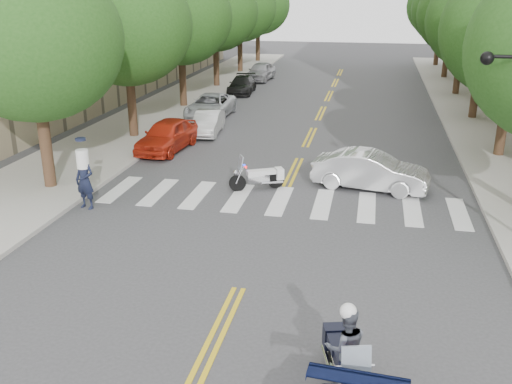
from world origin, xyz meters
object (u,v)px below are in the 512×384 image
(motorcycle_parked, at_px, (262,177))
(officer_standing, at_px, (85,180))
(convertible, at_px, (371,171))
(motorcycle_police, at_px, (345,353))

(motorcycle_parked, xyz_separation_m, officer_standing, (-5.60, -3.18, 0.53))
(officer_standing, height_order, convertible, officer_standing)
(officer_standing, distance_m, convertible, 10.47)
(motorcycle_police, height_order, convertible, motorcycle_police)
(motorcycle_police, height_order, motorcycle_parked, motorcycle_police)
(motorcycle_parked, bearing_deg, convertible, -105.42)
(motorcycle_police, xyz_separation_m, officer_standing, (-9.35, 7.89, 0.15))
(officer_standing, relative_size, convertible, 0.47)
(motorcycle_police, relative_size, motorcycle_parked, 1.17)
(motorcycle_police, xyz_separation_m, convertible, (0.30, 11.93, -0.14))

